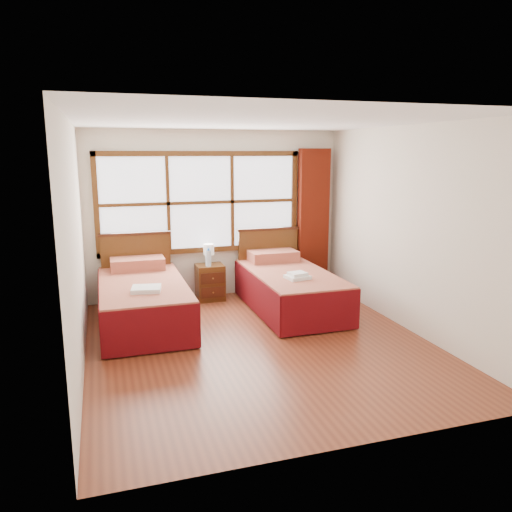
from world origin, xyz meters
name	(u,v)px	position (x,y,z in m)	size (l,w,h in m)	color
floor	(260,344)	(0.00, 0.00, 0.00)	(4.50, 4.50, 0.00)	brown
ceiling	(260,121)	(0.00, 0.00, 2.60)	(4.50, 4.50, 0.00)	white
wall_back	(216,215)	(0.00, 2.25, 1.30)	(4.00, 4.00, 0.00)	silver
wall_left	(76,247)	(-2.00, 0.00, 1.30)	(4.50, 4.50, 0.00)	silver
wall_right	(410,230)	(2.00, 0.00, 1.30)	(4.50, 4.50, 0.00)	silver
window	(201,203)	(-0.25, 2.21, 1.50)	(3.16, 0.06, 1.56)	white
curtain	(313,220)	(1.60, 2.11, 1.17)	(0.50, 0.16, 2.30)	#581508
bed_left	(143,299)	(-1.26, 1.20, 0.33)	(1.12, 2.17, 1.09)	#3A190C
bed_right	(289,287)	(0.83, 1.20, 0.33)	(1.10, 2.13, 1.07)	#3A190C
nightstand	(210,282)	(-0.17, 1.99, 0.28)	(0.42, 0.41, 0.55)	#4E2C11
towels_left	(146,289)	(-1.25, 0.68, 0.61)	(0.40, 0.36, 0.05)	white
towels_right	(297,276)	(0.78, 0.74, 0.61)	(0.34, 0.31, 0.09)	white
lamp	(209,250)	(-0.17, 2.04, 0.78)	(0.16, 0.16, 0.32)	gold
bottle_near	(208,259)	(-0.22, 1.93, 0.67)	(0.07, 0.07, 0.25)	#C0E2F7
bottle_far	(209,258)	(-0.20, 1.91, 0.68)	(0.07, 0.07, 0.28)	#C0E2F7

